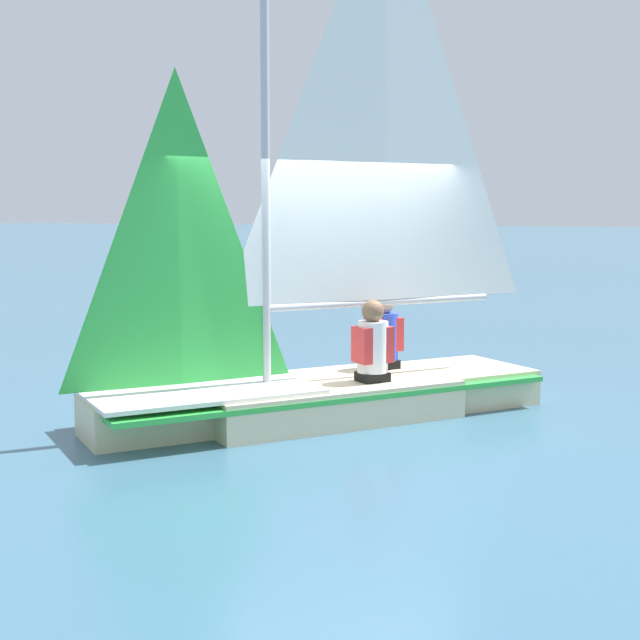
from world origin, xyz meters
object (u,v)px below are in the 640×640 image
at_px(sailboat_main, 326,332).
at_px(buoy_marker, 140,306).
at_px(sailor_helm, 373,355).
at_px(sailor_crew, 384,344).

distance_m(sailboat_main, buoy_marker, 9.15).
relative_size(sailboat_main, buoy_marker, 5.01).
distance_m(sailor_helm, sailor_crew, 0.75).
bearing_deg(sailor_crew, buoy_marker, -89.60).
bearing_deg(sailboat_main, sailor_crew, -160.45).
distance_m(sailor_crew, buoy_marker, 8.80).
relative_size(sailboat_main, sailor_helm, 4.69).
bearing_deg(buoy_marker, sailboat_main, 139.09).
height_order(sailor_helm, buoy_marker, sailor_helm).
bearing_deg(sailboat_main, sailor_helm, 143.95).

